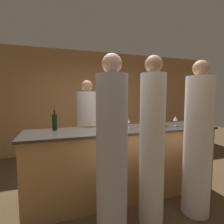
% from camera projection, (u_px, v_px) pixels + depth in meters
% --- Properties ---
extents(ground_plane, '(14.00, 14.00, 0.00)m').
position_uv_depth(ground_plane, '(125.00, 194.00, 2.78)').
color(ground_plane, '#4C3823').
extents(back_wall, '(8.00, 0.08, 2.80)m').
position_uv_depth(back_wall, '(92.00, 102.00, 4.99)').
color(back_wall, '#A37547').
rests_on(back_wall, ground_plane).
extents(bar_counter, '(2.94, 0.72, 1.06)m').
position_uv_depth(bar_counter, '(125.00, 162.00, 2.73)').
color(bar_counter, '#B27F4C').
rests_on(bar_counter, ground_plane).
extents(bartender, '(0.38, 0.38, 1.84)m').
position_uv_depth(bartender, '(88.00, 134.00, 3.27)').
color(bartender, silver).
rests_on(bartender, ground_plane).
extents(guest_0, '(0.35, 0.35, 2.00)m').
position_uv_depth(guest_0, '(198.00, 144.00, 2.26)').
color(guest_0, silver).
rests_on(guest_0, ground_plane).
extents(guest_1, '(0.33, 0.33, 1.97)m').
position_uv_depth(guest_1, '(112.00, 156.00, 1.82)').
color(guest_1, '#B2B2B7').
rests_on(guest_1, ground_plane).
extents(guest_2, '(0.30, 0.30, 2.01)m').
position_uv_depth(guest_2, '(152.00, 146.00, 2.07)').
color(guest_2, silver).
rests_on(guest_2, ground_plane).
extents(wine_bottle_0, '(0.07, 0.07, 0.29)m').
position_uv_depth(wine_bottle_0, '(55.00, 121.00, 2.63)').
color(wine_bottle_0, black).
rests_on(wine_bottle_0, bar_counter).
extents(ice_bucket, '(0.20, 0.20, 0.17)m').
position_uv_depth(ice_bucket, '(159.00, 120.00, 2.95)').
color(ice_bucket, '#9E9993').
rests_on(ice_bucket, bar_counter).
extents(wine_glass_0, '(0.07, 0.07, 0.18)m').
position_uv_depth(wine_glass_0, '(113.00, 121.00, 2.56)').
color(wine_glass_0, silver).
rests_on(wine_glass_0, bar_counter).
extents(wine_glass_1, '(0.08, 0.08, 0.16)m').
position_uv_depth(wine_glass_1, '(175.00, 119.00, 2.90)').
color(wine_glass_1, silver).
rests_on(wine_glass_1, bar_counter).
extents(wine_glass_2, '(0.06, 0.06, 0.16)m').
position_uv_depth(wine_glass_2, '(203.00, 119.00, 2.86)').
color(wine_glass_2, silver).
rests_on(wine_glass_2, bar_counter).
extents(wine_glass_3, '(0.06, 0.06, 0.14)m').
position_uv_depth(wine_glass_3, '(128.00, 121.00, 2.69)').
color(wine_glass_3, silver).
rests_on(wine_glass_3, bar_counter).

